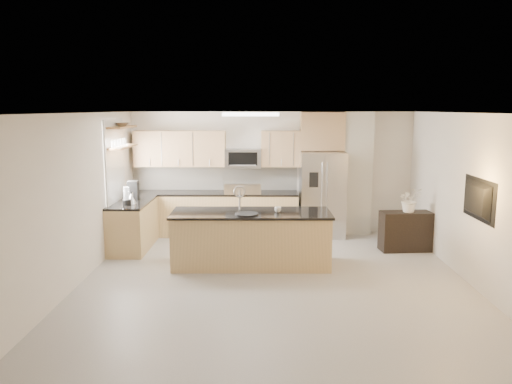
{
  "coord_description": "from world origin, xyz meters",
  "views": [
    {
      "loc": [
        -0.18,
        -7.44,
        2.67
      ],
      "look_at": [
        -0.3,
        1.3,
        1.2
      ],
      "focal_mm": 35.0,
      "sensor_mm": 36.0,
      "label": 1
    }
  ],
  "objects_px": {
    "refrigerator": "(322,194)",
    "platter": "(247,214)",
    "microwave": "(243,158)",
    "television": "(473,199)",
    "blender": "(127,197)",
    "island": "(251,239)",
    "credenza": "(405,231)",
    "bowl": "(122,124)",
    "kettle": "(131,198)",
    "cup": "(278,209)",
    "range": "(243,213)",
    "coffee_maker": "(133,191)",
    "flower_vase": "(410,194)"
  },
  "relations": [
    {
      "from": "microwave",
      "to": "bowl",
      "type": "xyz_separation_m",
      "value": [
        -2.25,
        -1.0,
        0.75
      ]
    },
    {
      "from": "microwave",
      "to": "blender",
      "type": "relative_size",
      "value": 2.28
    },
    {
      "from": "refrigerator",
      "to": "blender",
      "type": "xyz_separation_m",
      "value": [
        -3.73,
        -1.38,
        0.17
      ]
    },
    {
      "from": "coffee_maker",
      "to": "range",
      "type": "bearing_deg",
      "value": 23.01
    },
    {
      "from": "blender",
      "to": "cup",
      "type": "bearing_deg",
      "value": -13.67
    },
    {
      "from": "bowl",
      "to": "flower_vase",
      "type": "distance_m",
      "value": 5.57
    },
    {
      "from": "bowl",
      "to": "refrigerator",
      "type": "bearing_deg",
      "value": 11.97
    },
    {
      "from": "bowl",
      "to": "coffee_maker",
      "type": "bearing_deg",
      "value": -5.56
    },
    {
      "from": "refrigerator",
      "to": "platter",
      "type": "height_order",
      "value": "refrigerator"
    },
    {
      "from": "range",
      "to": "platter",
      "type": "height_order",
      "value": "range"
    },
    {
      "from": "blender",
      "to": "island",
      "type": "bearing_deg",
      "value": -16.14
    },
    {
      "from": "microwave",
      "to": "coffee_maker",
      "type": "relative_size",
      "value": 2.08
    },
    {
      "from": "platter",
      "to": "television",
      "type": "bearing_deg",
      "value": -13.7
    },
    {
      "from": "microwave",
      "to": "television",
      "type": "relative_size",
      "value": 0.71
    },
    {
      "from": "island",
      "to": "blender",
      "type": "height_order",
      "value": "island"
    },
    {
      "from": "cup",
      "to": "range",
      "type": "bearing_deg",
      "value": 107.77
    },
    {
      "from": "television",
      "to": "kettle",
      "type": "bearing_deg",
      "value": 71.85
    },
    {
      "from": "kettle",
      "to": "coffee_maker",
      "type": "bearing_deg",
      "value": 99.54
    },
    {
      "from": "microwave",
      "to": "coffee_maker",
      "type": "height_order",
      "value": "microwave"
    },
    {
      "from": "island",
      "to": "bowl",
      "type": "xyz_separation_m",
      "value": [
        -2.47,
        1.22,
        1.91
      ]
    },
    {
      "from": "island",
      "to": "cup",
      "type": "xyz_separation_m",
      "value": [
        0.45,
        -0.0,
        0.51
      ]
    },
    {
      "from": "cup",
      "to": "platter",
      "type": "relative_size",
      "value": 0.3
    },
    {
      "from": "credenza",
      "to": "platter",
      "type": "relative_size",
      "value": 2.38
    },
    {
      "from": "refrigerator",
      "to": "platter",
      "type": "distance_m",
      "value": 2.71
    },
    {
      "from": "refrigerator",
      "to": "island",
      "type": "relative_size",
      "value": 0.66
    },
    {
      "from": "flower_vase",
      "to": "bowl",
      "type": "bearing_deg",
      "value": 176.98
    },
    {
      "from": "range",
      "to": "platter",
      "type": "distance_m",
      "value": 2.35
    },
    {
      "from": "island",
      "to": "bowl",
      "type": "distance_m",
      "value": 3.35
    },
    {
      "from": "range",
      "to": "blender",
      "type": "distance_m",
      "value": 2.59
    },
    {
      "from": "cup",
      "to": "kettle",
      "type": "distance_m",
      "value": 2.81
    },
    {
      "from": "microwave",
      "to": "kettle",
      "type": "height_order",
      "value": "microwave"
    },
    {
      "from": "kettle",
      "to": "range",
      "type": "bearing_deg",
      "value": 32.83
    },
    {
      "from": "cup",
      "to": "blender",
      "type": "distance_m",
      "value": 2.83
    },
    {
      "from": "refrigerator",
      "to": "island",
      "type": "distance_m",
      "value": 2.54
    },
    {
      "from": "blender",
      "to": "coffee_maker",
      "type": "xyz_separation_m",
      "value": [
        -0.02,
        0.54,
        0.03
      ]
    },
    {
      "from": "refrigerator",
      "to": "cup",
      "type": "relative_size",
      "value": 15.27
    },
    {
      "from": "platter",
      "to": "bowl",
      "type": "xyz_separation_m",
      "value": [
        -2.4,
        1.43,
        1.44
      ]
    },
    {
      "from": "range",
      "to": "microwave",
      "type": "bearing_deg",
      "value": 90.0
    },
    {
      "from": "platter",
      "to": "kettle",
      "type": "height_order",
      "value": "kettle"
    },
    {
      "from": "range",
      "to": "television",
      "type": "relative_size",
      "value": 1.06
    },
    {
      "from": "coffee_maker",
      "to": "microwave",
      "type": "bearing_deg",
      "value": 25.83
    },
    {
      "from": "cup",
      "to": "blender",
      "type": "relative_size",
      "value": 0.35
    },
    {
      "from": "cup",
      "to": "bowl",
      "type": "height_order",
      "value": "bowl"
    },
    {
      "from": "cup",
      "to": "blender",
      "type": "xyz_separation_m",
      "value": [
        -2.75,
        0.67,
        0.09
      ]
    },
    {
      "from": "platter",
      "to": "coffee_maker",
      "type": "distance_m",
      "value": 2.66
    },
    {
      "from": "credenza",
      "to": "bowl",
      "type": "height_order",
      "value": "bowl"
    },
    {
      "from": "credenza",
      "to": "kettle",
      "type": "relative_size",
      "value": 4.1
    },
    {
      "from": "platter",
      "to": "coffee_maker",
      "type": "xyz_separation_m",
      "value": [
        -2.24,
        1.41,
        0.15
      ]
    },
    {
      "from": "range",
      "to": "cup",
      "type": "bearing_deg",
      "value": -72.23
    },
    {
      "from": "refrigerator",
      "to": "television",
      "type": "relative_size",
      "value": 1.65
    }
  ]
}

